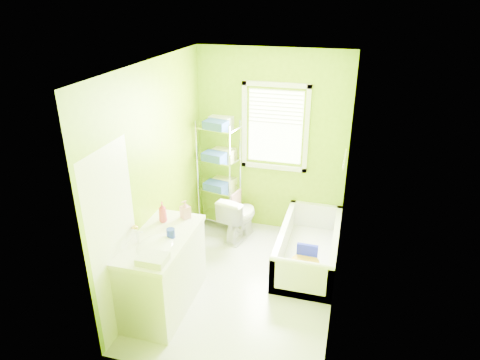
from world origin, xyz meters
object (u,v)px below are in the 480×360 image
(vanity, at_px, (163,270))
(bathtub, at_px, (308,252))
(wire_shelf_unit, at_px, (220,163))
(toilet, at_px, (239,216))

(vanity, bearing_deg, bathtub, 40.51)
(bathtub, bearing_deg, wire_shelf_unit, 155.46)
(wire_shelf_unit, bearing_deg, toilet, -37.51)
(bathtub, distance_m, toilet, 1.11)
(bathtub, relative_size, vanity, 1.33)
(vanity, relative_size, wire_shelf_unit, 0.71)
(bathtub, height_order, vanity, vanity)
(bathtub, bearing_deg, toilet, 160.55)
(toilet, bearing_deg, bathtub, 174.16)
(vanity, bearing_deg, wire_shelf_unit, 87.79)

